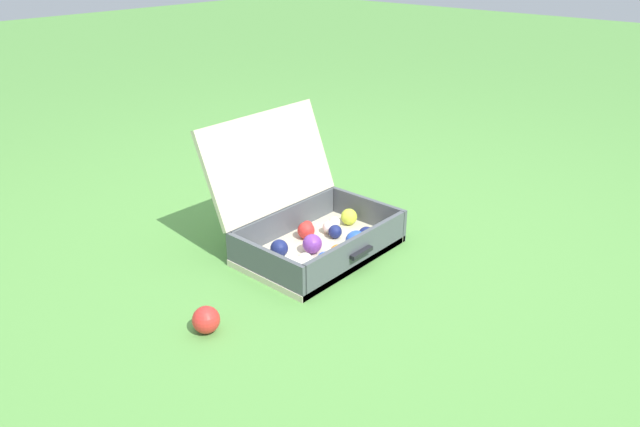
% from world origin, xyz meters
% --- Properties ---
extents(ground_plane, '(16.00, 16.00, 0.00)m').
position_xyz_m(ground_plane, '(0.00, 0.00, 0.00)').
color(ground_plane, '#569342').
extents(open_suitcase, '(0.60, 0.55, 0.49)m').
position_xyz_m(open_suitcase, '(0.00, 0.07, 0.11)').
color(open_suitcase, beige).
rests_on(open_suitcase, ground).
extents(stray_ball_on_grass, '(0.09, 0.09, 0.09)m').
position_xyz_m(stray_ball_on_grass, '(-0.61, -0.07, 0.04)').
color(stray_ball_on_grass, red).
rests_on(stray_ball_on_grass, ground).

